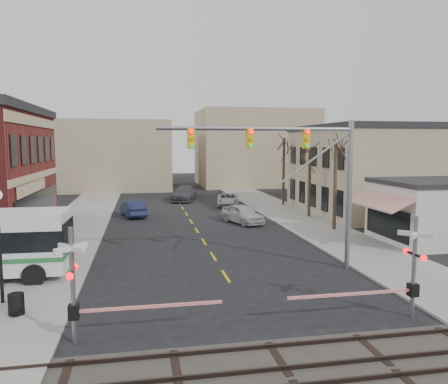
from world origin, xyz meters
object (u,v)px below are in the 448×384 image
(car_d, at_px, (184,194))
(pedestrian_far, at_px, (40,241))
(car_b, at_px, (133,209))
(trash_bin, at_px, (16,304))
(car_c, at_px, (228,200))
(pedestrian_near, at_px, (55,256))
(rr_crossing_west, at_px, (86,286))
(traffic_signal_mast, at_px, (300,163))
(car_a, at_px, (243,214))
(rr_crossing_east, at_px, (404,269))

(car_d, xyz_separation_m, pedestrian_far, (-10.87, -24.15, 0.12))
(car_b, bearing_deg, trash_bin, 66.10)
(car_c, distance_m, pedestrian_near, 26.48)
(car_c, relative_size, pedestrian_far, 2.93)
(rr_crossing_west, bearing_deg, trash_bin, 137.59)
(trash_bin, xyz_separation_m, car_d, (9.73, 33.67, 0.31))
(car_c, bearing_deg, traffic_signal_mast, -82.36)
(traffic_signal_mast, height_order, car_d, traffic_signal_mast)
(rr_crossing_west, bearing_deg, car_b, 87.74)
(traffic_signal_mast, height_order, trash_bin, traffic_signal_mast)
(pedestrian_near, bearing_deg, rr_crossing_west, -160.71)
(trash_bin, height_order, car_b, car_b)
(trash_bin, xyz_separation_m, car_b, (4.02, 23.27, 0.22))
(car_a, bearing_deg, trash_bin, -145.89)
(traffic_signal_mast, height_order, pedestrian_far, traffic_signal_mast)
(traffic_signal_mast, bearing_deg, car_b, 114.97)
(rr_crossing_west, xyz_separation_m, car_d, (6.74, 36.40, -1.12))
(traffic_signal_mast, height_order, rr_crossing_east, traffic_signal_mast)
(traffic_signal_mast, bearing_deg, car_c, 87.63)
(rr_crossing_east, xyz_separation_m, car_c, (-0.74, 31.30, -1.28))
(rr_crossing_west, bearing_deg, car_a, 63.76)
(traffic_signal_mast, xyz_separation_m, car_a, (0.24, 14.10, -4.96))
(rr_crossing_west, xyz_separation_m, rr_crossing_east, (11.77, -0.11, 0.00))
(car_a, bearing_deg, car_b, 130.94)
(car_d, bearing_deg, trash_bin, -90.00)
(traffic_signal_mast, distance_m, car_a, 14.95)
(trash_bin, height_order, pedestrian_far, pedestrian_far)
(car_c, xyz_separation_m, pedestrian_far, (-15.15, -18.95, 0.28))
(car_c, bearing_deg, car_b, -142.52)
(rr_crossing_east, xyz_separation_m, pedestrian_near, (-14.34, 8.58, -1.03))
(rr_crossing_west, height_order, car_b, rr_crossing_west)
(traffic_signal_mast, distance_m, car_b, 21.87)
(rr_crossing_east, height_order, pedestrian_near, rr_crossing_east)
(car_b, bearing_deg, rr_crossing_west, 73.64)
(trash_bin, distance_m, car_c, 31.73)
(rr_crossing_west, relative_size, car_a, 1.20)
(car_a, height_order, pedestrian_near, pedestrian_near)
(trash_bin, relative_size, car_b, 0.18)
(traffic_signal_mast, bearing_deg, rr_crossing_west, -146.21)
(traffic_signal_mast, height_order, car_c, traffic_signal_mast)
(car_a, bearing_deg, rr_crossing_east, -105.50)
(traffic_signal_mast, distance_m, car_c, 25.04)
(traffic_signal_mast, xyz_separation_m, car_b, (-8.99, 19.30, -5.01))
(rr_crossing_east, relative_size, car_b, 1.24)
(rr_crossing_east, xyz_separation_m, pedestrian_far, (-15.90, 12.35, -1.01))
(car_b, height_order, pedestrian_near, pedestrian_near)
(car_b, relative_size, pedestrian_near, 2.77)
(rr_crossing_west, distance_m, rr_crossing_east, 11.77)
(car_b, relative_size, car_d, 0.78)
(rr_crossing_east, distance_m, car_c, 31.34)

